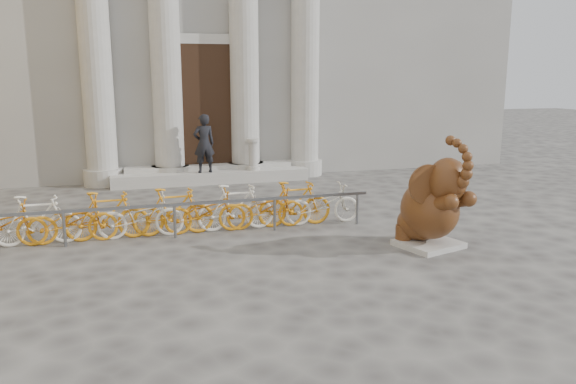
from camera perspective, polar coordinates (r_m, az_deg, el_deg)
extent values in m
plane|color=#474442|center=(8.83, 1.47, -9.86)|extent=(80.00, 80.00, 0.00)
cube|color=gray|center=(23.12, -10.45, 18.39)|extent=(22.00, 10.00, 12.00)
cube|color=black|center=(17.94, -8.28, 8.59)|extent=(2.40, 0.16, 4.00)
cylinder|color=#A8A59E|center=(17.64, -19.03, 13.56)|extent=(0.90, 0.90, 8.00)
cylinder|color=#A8A59E|center=(17.68, -12.36, 13.91)|extent=(0.90, 0.90, 8.00)
cylinder|color=#A8A59E|center=(18.02, -4.49, 14.10)|extent=(0.90, 0.90, 8.00)
cylinder|color=#A8A59E|center=(18.53, 1.76, 14.06)|extent=(0.90, 0.90, 8.00)
cube|color=#A8A59E|center=(17.67, -7.84, 1.63)|extent=(6.00, 1.20, 0.36)
cube|color=#A8A59E|center=(11.24, 14.08, -5.13)|extent=(1.32, 1.25, 0.11)
ellipsoid|color=black|center=(11.30, 13.29, -3.00)|extent=(1.13, 1.10, 0.70)
ellipsoid|color=black|center=(11.08, 14.17, -1.71)|extent=(1.38, 1.55, 1.13)
cylinder|color=black|center=(11.23, 11.68, -3.99)|extent=(0.41, 0.41, 0.28)
cylinder|color=black|center=(11.64, 13.75, -3.53)|extent=(0.41, 0.41, 0.28)
cylinder|color=black|center=(10.57, 15.06, -1.18)|extent=(0.44, 0.70, 0.43)
cylinder|color=black|center=(10.93, 16.75, -0.87)|extent=(0.44, 0.70, 0.43)
ellipsoid|color=black|center=(10.70, 15.86, 1.07)|extent=(0.91, 0.88, 0.87)
cylinder|color=black|center=(10.52, 13.99, 0.75)|extent=(0.74, 0.07, 0.74)
cylinder|color=black|center=(11.07, 16.61, 1.14)|extent=(0.64, 0.47, 0.74)
cone|color=beige|center=(10.50, 16.23, -0.12)|extent=(0.20, 0.25, 0.12)
cone|color=beige|center=(10.69, 17.15, 0.03)|extent=(0.08, 0.25, 0.12)
cube|color=slate|center=(11.53, -11.50, -1.27)|extent=(8.39, 0.06, 0.06)
cylinder|color=slate|center=(11.65, -21.77, -3.53)|extent=(0.06, 0.06, 0.70)
cylinder|color=slate|center=(11.62, -11.43, -2.95)|extent=(0.06, 0.06, 0.70)
cylinder|color=slate|center=(11.96, -1.36, -2.29)|extent=(0.06, 0.06, 0.70)
cylinder|color=slate|center=(12.57, 7.03, -1.69)|extent=(0.06, 0.06, 0.70)
imported|color=silver|center=(11.92, -24.20, -2.65)|extent=(1.66, 0.47, 1.00)
imported|color=orange|center=(11.84, -21.06, -2.49)|extent=(1.70, 0.50, 1.00)
imported|color=orange|center=(11.80, -17.90, -2.31)|extent=(1.66, 0.47, 1.00)
imported|color=silver|center=(11.79, -14.73, -2.13)|extent=(1.70, 0.50, 1.00)
imported|color=orange|center=(11.82, -11.56, -1.95)|extent=(1.66, 0.47, 1.00)
imported|color=orange|center=(11.89, -8.42, -1.76)|extent=(1.70, 0.50, 1.00)
imported|color=silver|center=(11.99, -5.33, -1.57)|extent=(1.66, 0.47, 1.00)
imported|color=orange|center=(12.13, -2.29, -1.37)|extent=(1.70, 0.50, 1.00)
imported|color=orange|center=(12.30, 0.66, -1.18)|extent=(1.66, 0.47, 1.00)
imported|color=silver|center=(12.50, 3.53, -0.99)|extent=(1.70, 0.50, 1.00)
imported|color=black|center=(17.14, -8.53, 4.90)|extent=(0.69, 0.49, 1.77)
cylinder|color=#A8A59E|center=(17.57, -3.54, 2.45)|extent=(0.40, 0.40, 0.12)
cylinder|color=#A8A59E|center=(17.51, -3.55, 3.71)|extent=(0.28, 0.28, 0.90)
cylinder|color=#A8A59E|center=(17.45, -3.57, 5.27)|extent=(0.40, 0.40, 0.10)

